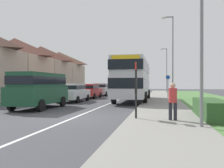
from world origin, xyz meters
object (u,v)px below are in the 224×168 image
object	(u,v)px
double_decker_bus	(133,78)
street_lamp_near	(198,13)
parked_car_red	(90,90)
pedestrian_at_stop	(173,100)
parked_van_dark_green	(39,88)
cycle_route_sign	(168,85)
street_lamp_mid	(172,53)
street_lamp_far	(166,68)
bus_stop_sign	(136,86)
parked_car_white	(73,92)
parked_car_silver	(102,89)

from	to	relation	value
double_decker_bus	street_lamp_near	size ratio (longest dim) A/B	1.40
parked_car_red	street_lamp_near	distance (m)	19.05
double_decker_bus	pedestrian_at_stop	world-z (taller)	double_decker_bus
parked_van_dark_green	cycle_route_sign	bearing A→B (deg)	53.95
street_lamp_mid	street_lamp_far	distance (m)	16.79
bus_stop_sign	street_lamp_mid	world-z (taller)	street_lamp_mid
parked_car_red	street_lamp_far	bearing A→B (deg)	61.21
parked_car_red	pedestrian_at_stop	size ratio (longest dim) A/B	2.60
parked_car_white	pedestrian_at_stop	xyz separation A→B (m)	(8.10, -9.85, 0.07)
parked_car_white	street_lamp_near	world-z (taller)	street_lamp_near
bus_stop_sign	street_lamp_near	bearing A→B (deg)	-33.43
bus_stop_sign	pedestrian_at_stop	bearing A→B (deg)	-9.09
double_decker_bus	parked_car_red	xyz separation A→B (m)	(-5.27, 3.85, -1.27)
parked_van_dark_green	street_lamp_near	bearing A→B (deg)	-30.82
parked_car_red	bus_stop_sign	distance (m)	16.35
double_decker_bus	pedestrian_at_stop	size ratio (longest dim) A/B	5.97
parked_car_silver	bus_stop_sign	xyz separation A→B (m)	(6.58, -20.29, 0.63)
street_lamp_near	street_lamp_far	distance (m)	32.37
parked_van_dark_green	parked_car_white	xyz separation A→B (m)	(0.14, 5.75, -0.46)
pedestrian_at_stop	street_lamp_near	xyz separation A→B (m)	(0.80, -1.31, 3.14)
pedestrian_at_stop	street_lamp_far	bearing A→B (deg)	88.98
cycle_route_sign	street_lamp_near	size ratio (longest dim) A/B	0.35
parked_van_dark_green	bus_stop_sign	bearing A→B (deg)	-29.87
pedestrian_at_stop	street_lamp_far	xyz separation A→B (m)	(0.55, 31.06, 3.36)
parked_car_red	parked_van_dark_green	bearing A→B (deg)	-90.34
parked_car_silver	cycle_route_sign	xyz separation A→B (m)	(8.47, -4.66, 0.51)
parked_van_dark_green	pedestrian_at_stop	bearing A→B (deg)	-26.40
parked_van_dark_green	pedestrian_at_stop	world-z (taller)	parked_van_dark_green
parked_car_red	street_lamp_near	xyz separation A→B (m)	(8.98, -16.49, 3.24)
bus_stop_sign	street_lamp_mid	distance (m)	14.56
pedestrian_at_stop	cycle_route_sign	size ratio (longest dim) A/B	0.66
pedestrian_at_stop	bus_stop_sign	size ratio (longest dim) A/B	0.64
double_decker_bus	parked_van_dark_green	bearing A→B (deg)	-126.38
pedestrian_at_stop	parked_car_white	bearing A→B (deg)	129.44
parked_car_white	street_lamp_far	size ratio (longest dim) A/B	0.60
street_lamp_near	double_decker_bus	bearing A→B (deg)	106.35
parked_car_silver	double_decker_bus	bearing A→B (deg)	-60.40
bus_stop_sign	double_decker_bus	bearing A→B (deg)	96.96
parked_car_white	street_lamp_far	bearing A→B (deg)	67.82
double_decker_bus	parked_car_white	size ratio (longest dim) A/B	2.21
pedestrian_at_stop	cycle_route_sign	distance (m)	15.89
parked_car_white	parked_car_red	xyz separation A→B (m)	(-0.08, 5.34, -0.03)
double_decker_bus	parked_van_dark_green	size ratio (longest dim) A/B	1.98
street_lamp_far	parked_van_dark_green	bearing A→B (deg)	-108.06
parked_car_white	street_lamp_far	world-z (taller)	street_lamp_far
street_lamp_mid	street_lamp_far	world-z (taller)	street_lamp_mid
parked_van_dark_green	bus_stop_sign	size ratio (longest dim) A/B	1.93
street_lamp_mid	bus_stop_sign	bearing A→B (deg)	-98.98
parked_car_red	pedestrian_at_stop	distance (m)	17.24
double_decker_bus	parked_car_red	bearing A→B (deg)	143.87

